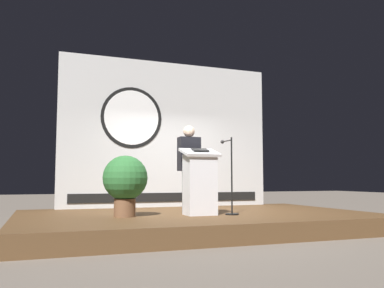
{
  "coord_description": "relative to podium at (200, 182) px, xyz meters",
  "views": [
    {
      "loc": [
        -2.73,
        -7.1,
        0.92
      ],
      "look_at": [
        -0.11,
        -0.02,
        1.59
      ],
      "focal_mm": 37.83,
      "sensor_mm": 36.0,
      "label": 1
    }
  ],
  "objects": [
    {
      "name": "speaker_person",
      "position": [
        -0.03,
        0.48,
        0.26
      ],
      "size": [
        0.4,
        0.26,
        1.64
      ],
      "color": "black",
      "rests_on": "stage_platform"
    },
    {
      "name": "potted_plant",
      "position": [
        -1.3,
        0.13,
        0.03
      ],
      "size": [
        0.76,
        0.76,
        1.03
      ],
      "color": "brown",
      "rests_on": "stage_platform"
    },
    {
      "name": "stage_platform",
      "position": [
        0.11,
        0.42,
        -0.73
      ],
      "size": [
        6.4,
        4.0,
        0.3
      ],
      "primitive_type": "cube",
      "color": "brown",
      "rests_on": "ground"
    },
    {
      "name": "banner_display",
      "position": [
        0.08,
        2.27,
        1.1
      ],
      "size": [
        4.94,
        0.12,
        3.36
      ],
      "color": "silver",
      "rests_on": "stage_platform"
    },
    {
      "name": "microphone_stand",
      "position": [
        0.55,
        -0.09,
        -0.1
      ],
      "size": [
        0.24,
        0.55,
        1.38
      ],
      "color": "black",
      "rests_on": "stage_platform"
    },
    {
      "name": "podium",
      "position": [
        0.0,
        0.0,
        0.0
      ],
      "size": [
        0.64,
        0.5,
        1.19
      ],
      "color": "silver",
      "rests_on": "stage_platform"
    },
    {
      "name": "ground_plane",
      "position": [
        0.11,
        0.42,
        -0.88
      ],
      "size": [
        40.0,
        40.0,
        0.0
      ],
      "primitive_type": "plane",
      "color": "#6B6056"
    }
  ]
}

